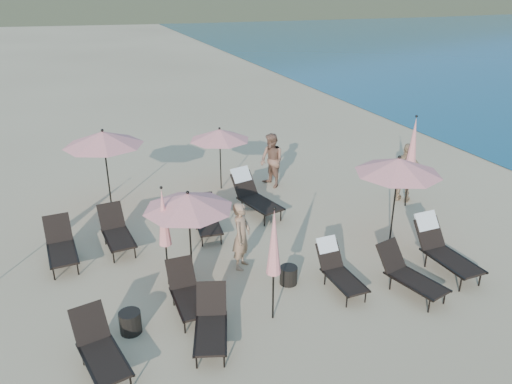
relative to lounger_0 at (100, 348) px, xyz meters
name	(u,v)px	position (x,y,z in m)	size (l,w,h in m)	color
ground	(321,297)	(4.61, 0.54, -0.43)	(800.00, 800.00, 0.00)	#D6BA8C
lounger_0	(100,348)	(0.00, 0.00, 0.00)	(0.95, 1.71, 0.93)	black
lounger_1	(211,322)	(2.01, 0.01, -0.02)	(1.03, 1.66, 0.89)	black
lounger_2	(187,292)	(1.82, 1.13, -0.02)	(0.61, 1.55, 0.89)	black
lounger_3	(338,268)	(5.15, 0.80, 0.02)	(0.60, 1.54, 0.95)	black
lounger_4	(409,274)	(6.49, 0.07, 0.01)	(1.01, 1.74, 0.94)	black
lounger_5	(442,247)	(7.81, 0.60, 0.12)	(0.76, 1.89, 1.16)	black
lounger_6	(61,245)	(-0.56, 4.09, 0.02)	(0.75, 1.71, 0.96)	black
lounger_7	(116,231)	(0.77, 4.37, 0.01)	(0.79, 1.71, 0.95)	black
lounger_8	(206,219)	(3.12, 4.30, -0.01)	(0.75, 1.62, 0.90)	black
lounger_9	(253,194)	(4.76, 5.10, 0.13)	(1.12, 1.99, 1.17)	black
umbrella_open_0	(188,201)	(2.22, 2.33, 1.47)	(2.00, 2.00, 2.15)	black
umbrella_open_1	(399,166)	(7.53, 2.20, 1.64)	(2.18, 2.18, 2.35)	black
umbrella_open_2	(103,139)	(0.86, 6.86, 1.73)	(2.28, 2.28, 2.45)	black
umbrella_open_3	(220,135)	(4.39, 7.13, 1.40)	(1.93, 1.93, 2.08)	black
umbrella_closed_0	(274,243)	(3.36, 0.24, 1.30)	(0.29, 0.29, 2.49)	black
umbrella_closed_1	(413,144)	(9.22, 3.85, 1.52)	(0.33, 0.33, 2.81)	black
umbrella_closed_3	(164,218)	(1.64, 2.19, 1.23)	(0.28, 0.28, 2.39)	black
side_table_0	(130,322)	(0.62, 0.81, -0.21)	(0.43, 0.43, 0.45)	black
side_table_1	(289,275)	(4.18, 1.27, -0.22)	(0.40, 0.40, 0.42)	black
beachgoer_a	(242,236)	(3.43, 2.32, 0.40)	(0.61, 0.40, 1.66)	#A27858
beachgoer_b	(272,161)	(6.01, 6.74, 0.46)	(0.87, 0.68, 1.79)	#8D5F48
beachgoer_c	(406,173)	(9.37, 4.18, 0.49)	(1.09, 0.45, 1.85)	tan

